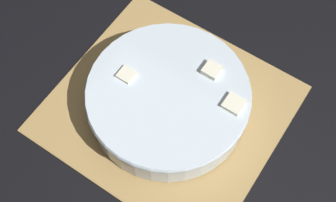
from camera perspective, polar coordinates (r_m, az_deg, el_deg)
ground_plane at (r=0.86m, az=0.00°, el=-0.95°), size 6.00×6.00×0.00m
bamboo_mat_center at (r=0.86m, az=0.00°, el=-0.86°), size 0.40×0.37×0.01m
fruit_salad_bowl at (r=0.82m, az=0.04°, el=0.36°), size 0.29×0.29×0.07m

